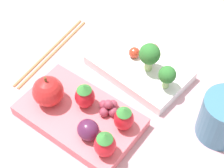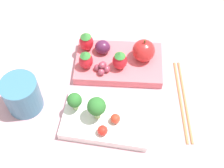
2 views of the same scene
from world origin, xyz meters
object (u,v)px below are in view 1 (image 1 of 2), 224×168
strawberry_2 (85,96)px  drinking_cup (223,118)px  cherry_tomato_1 (134,53)px  grape_cluster (108,108)px  strawberry_0 (105,144)px  broccoli_floret_0 (150,55)px  cherry_tomato_0 (153,49)px  bento_box_fruit (80,117)px  apple (48,91)px  chopsticks_pair (51,52)px  bento_box_savoury (141,69)px  strawberry_1 (124,118)px  plum (88,130)px  broccoli_floret_1 (167,75)px

strawberry_2 → drinking_cup: size_ratio=0.63×
cherry_tomato_1 → strawberry_2: strawberry_2 is taller
grape_cluster → strawberry_2: bearing=-155.4°
cherry_tomato_1 → strawberry_0: (0.10, -0.18, 0.02)m
strawberry_0 → drinking_cup: size_ratio=0.64×
broccoli_floret_0 → cherry_tomato_0: bearing=119.5°
broccoli_floret_0 → drinking_cup: 0.16m
drinking_cup → bento_box_fruit: bearing=-141.6°
apple → chopsticks_pair: size_ratio=0.29×
bento_box_savoury → strawberry_1: (0.07, -0.12, 0.03)m
strawberry_0 → plum: bearing=175.7°
bento_box_savoury → apple: 0.18m
bento_box_fruit → cherry_tomato_1: 0.16m
bento_box_savoury → plum: (0.04, -0.17, 0.03)m
bento_box_savoury → cherry_tomato_1: cherry_tomato_1 is taller
drinking_cup → cherry_tomato_1: bearing=175.8°
plum → strawberry_2: bearing=141.0°
broccoli_floret_1 → cherry_tomato_1: bearing=170.0°
broccoli_floret_1 → chopsticks_pair: (-0.22, -0.07, -0.05)m
bento_box_fruit → chopsticks_pair: (-0.16, 0.07, -0.01)m
grape_cluster → broccoli_floret_1: bearing=72.1°
plum → strawberry_0: bearing=-4.3°
cherry_tomato_0 → bento_box_fruit: bearing=-89.5°
apple → strawberry_1: apple is taller
apple → cherry_tomato_0: bearing=75.7°
apple → drinking_cup: (0.24, 0.16, -0.01)m
broccoli_floret_0 → plum: bearing=-82.2°
cherry_tomato_0 → apple: (-0.05, -0.21, 0.02)m
bento_box_fruit → apple: 0.07m
cherry_tomato_1 → bento_box_savoury: bearing=-15.6°
broccoli_floret_0 → drinking_cup: drinking_cup is taller
apple → strawberry_0: 0.14m
broccoli_floret_1 → strawberry_1: strawberry_1 is taller
bento_box_fruit → strawberry_1: (0.07, 0.03, 0.03)m
plum → cherry_tomato_0: bearing=101.8°
bento_box_fruit → strawberry_0: 0.09m
broccoli_floret_1 → grape_cluster: broccoli_floret_1 is taller
drinking_cup → broccoli_floret_0: bearing=176.6°
cherry_tomato_0 → strawberry_2: (-0.00, -0.17, 0.01)m
broccoli_floret_0 → grape_cluster: bearing=-83.4°
cherry_tomato_0 → strawberry_0: (0.08, -0.21, 0.01)m
broccoli_floret_0 → apple: 0.19m
broccoli_floret_1 → drinking_cup: drinking_cup is taller
broccoli_floret_1 → chopsticks_pair: broccoli_floret_1 is taller
drinking_cup → strawberry_1: bearing=-134.7°
chopsticks_pair → broccoli_floret_0: bearing=25.7°
bento_box_fruit → cherry_tomato_1: bearing=97.4°
strawberry_1 → broccoli_floret_1: bearing=91.8°
bento_box_savoury → strawberry_2: (-0.01, -0.13, 0.04)m
cherry_tomato_0 → grape_cluster: 0.16m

